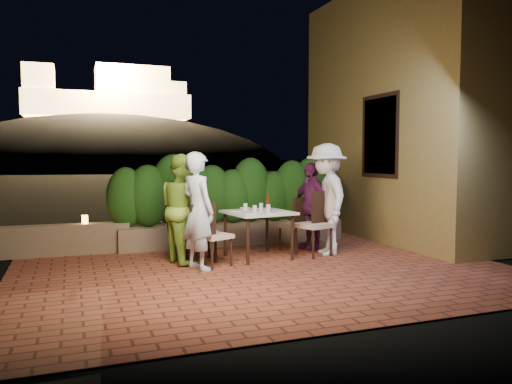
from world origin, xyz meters
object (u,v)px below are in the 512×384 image
diner_green (183,208)px  parapet_lamp (85,220)px  chair_left_back (201,230)px  chair_right_front (314,224)px  dining_table (258,235)px  chair_right_back (294,224)px  bowl (245,209)px  chair_left_front (214,234)px  beer_bottle (268,201)px  diner_white (326,199)px  diner_blue (198,211)px  diner_purple (311,206)px

diner_green → parapet_lamp: size_ratio=11.86×
chair_left_back → chair_right_front: bearing=-8.8°
dining_table → chair_right_back: 0.89m
dining_table → parapet_lamp: 2.92m
bowl → parapet_lamp: bowl is taller
chair_left_front → diner_green: diner_green is taller
chair_left_back → beer_bottle: bearing=-0.9°
dining_table → chair_right_front: (0.91, -0.15, 0.15)m
chair_right_front → parapet_lamp: bearing=-41.2°
bowl → parapet_lamp: 2.69m
beer_bottle → diner_white: bearing=-11.6°
chair_left_back → parapet_lamp: (-1.67, 1.25, 0.09)m
chair_right_front → diner_blue: 2.05m
bowl → diner_blue: bearing=-142.8°
chair_left_back → chair_right_front: chair_right_front is taller
diner_green → parapet_lamp: bearing=33.5°
chair_right_back → chair_left_back: bearing=-15.5°
chair_left_back → chair_right_back: chair_left_back is taller
diner_white → dining_table: bearing=-84.9°
diner_blue → diner_white: 2.29m
chair_right_back → beer_bottle: bearing=-0.1°
diner_blue → chair_left_front: bearing=-86.8°
diner_purple → chair_left_back: bearing=-95.4°
chair_right_back → diner_blue: 2.11m
bowl → diner_white: size_ratio=0.09×
beer_bottle → parapet_lamp: bearing=155.9°
parapet_lamp → chair_right_back: bearing=-16.1°
chair_left_back → diner_green: bearing=179.7°
chair_right_back → diner_green: bearing=-16.6°
diner_blue → diner_purple: diner_blue is taller
diner_green → chair_left_front: bearing=-154.7°
chair_left_back → chair_right_back: 1.74m
beer_bottle → diner_green: (-1.40, -0.01, -0.06)m
diner_blue → diner_green: diner_blue is taller
chair_left_back → diner_purple: (2.05, 0.32, 0.28)m
bowl → chair_left_front: size_ratio=0.17×
chair_left_back → dining_table: bearing=-7.2°
bowl → diner_blue: diner_blue is taller
chair_left_front → diner_white: 2.06m
beer_bottle → diner_green: bearing=-179.8°
beer_bottle → diner_purple: (0.93, 0.31, -0.13)m
chair_right_back → diner_purple: bearing=163.1°
dining_table → diner_green: 1.28m
parapet_lamp → diner_green: bearing=-42.1°
chair_right_front → chair_right_back: chair_right_front is taller
beer_bottle → diner_green: size_ratio=0.17×
chair_left_front → diner_purple: diner_purple is taller
chair_right_back → parapet_lamp: size_ratio=6.47×
chair_left_back → chair_left_front: bearing=-79.8°
bowl → dining_table: bearing=-64.2°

